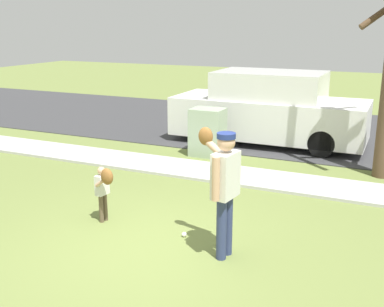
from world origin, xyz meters
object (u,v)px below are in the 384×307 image
(baseball, at_px, (184,234))
(person_adult, at_px, (223,181))
(person_child, at_px, (104,185))
(parked_van_white, at_px, (269,110))
(utility_cabinet, at_px, (208,132))

(baseball, bearing_deg, person_adult, -22.70)
(person_child, height_order, baseball, person_child)
(parked_van_white, bearing_deg, person_child, 81.48)
(utility_cabinet, bearing_deg, baseball, -71.83)
(parked_van_white, bearing_deg, person_adult, 100.14)
(person_adult, bearing_deg, utility_cabinet, -57.01)
(person_child, bearing_deg, utility_cabinet, 98.94)
(person_adult, distance_m, parked_van_white, 6.56)
(person_adult, relative_size, person_child, 1.79)
(person_adult, height_order, parked_van_white, parked_van_white)
(baseball, bearing_deg, utility_cabinet, 108.17)
(person_adult, height_order, baseball, person_adult)
(utility_cabinet, height_order, parked_van_white, parked_van_white)
(person_adult, distance_m, baseball, 1.31)
(baseball, distance_m, utility_cabinet, 4.59)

